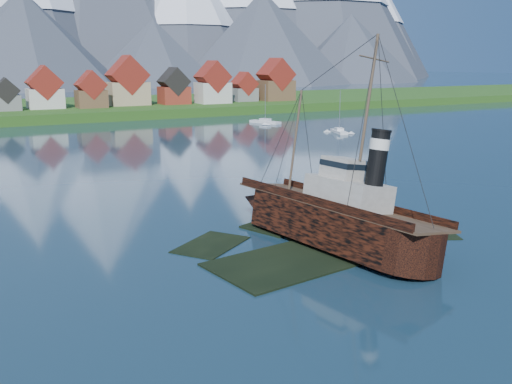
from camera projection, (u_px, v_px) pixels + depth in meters
name	position (u px, v px, depth m)	size (l,w,h in m)	color
ground	(317.00, 248.00, 57.39)	(1400.00, 1400.00, 0.00)	#152D3D
shoal	(319.00, 243.00, 60.14)	(31.71, 21.24, 1.14)	black
shore_bank	(45.00, 113.00, 202.86)	(600.00, 80.00, 3.20)	#1C4212
seawall	(66.00, 124.00, 170.34)	(600.00, 2.50, 2.00)	#3F3D38
tugboat_wreck	(324.00, 215.00, 59.11)	(6.52, 28.11, 22.28)	black
sailboat_d	(339.00, 132.00, 147.99)	(4.61, 8.61, 11.43)	silver
sailboat_e	(265.00, 122.00, 170.87)	(6.10, 10.62, 12.04)	silver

